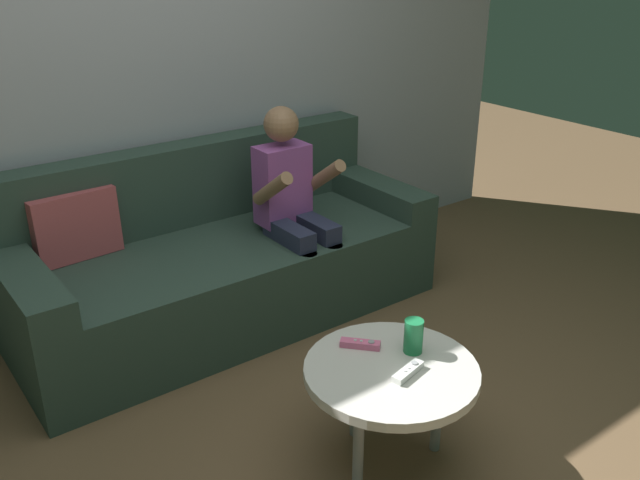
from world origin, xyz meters
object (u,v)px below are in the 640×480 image
couch (219,260)px  soda_can (413,336)px  game_remote_white_near_edge (408,372)px  game_remote_pink_center (360,344)px  coffee_table (390,376)px  person_seated_on_couch (294,202)px

couch → soda_can: 1.27m
couch → game_remote_white_near_edge: 1.36m
game_remote_pink_center → coffee_table: bearing=-88.3°
coffee_table → game_remote_pink_center: size_ratio=4.59×
person_seated_on_couch → game_remote_white_near_edge: person_seated_on_couch is taller
person_seated_on_couch → game_remote_pink_center: person_seated_on_couch is taller
coffee_table → soda_can: 0.16m
couch → person_seated_on_couch: (0.31, -0.18, 0.28)m
couch → game_remote_white_near_edge: couch is taller
person_seated_on_couch → game_remote_white_near_edge: (-0.36, -1.17, -0.16)m
couch → game_remote_pink_center: couch is taller
game_remote_white_near_edge → game_remote_pink_center: same height
coffee_table → person_seated_on_couch: bearing=71.3°
person_seated_on_couch → soda_can: bearing=-103.0°
game_remote_pink_center → person_seated_on_couch: bearing=68.3°
person_seated_on_couch → soda_can: size_ratio=8.19×
person_seated_on_couch → game_remote_white_near_edge: 1.23m
couch → person_seated_on_couch: 0.46m
person_seated_on_couch → game_remote_pink_center: 1.03m
game_remote_white_near_edge → soda_can: soda_can is taller
couch → game_remote_pink_center: bearing=-93.3°
person_seated_on_couch → game_remote_pink_center: size_ratio=7.81×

